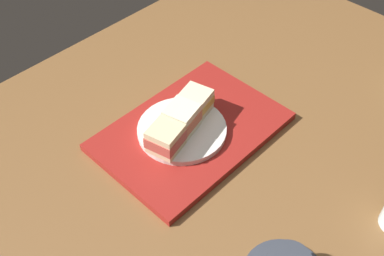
{
  "coord_description": "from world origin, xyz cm",
  "views": [
    {
      "loc": [
        55.17,
        46.34,
        76.38
      ],
      "look_at": [
        5.8,
        -1.5,
        5.0
      ],
      "focal_mm": 43.87,
      "sensor_mm": 36.0,
      "label": 1
    }
  ],
  "objects_px": {
    "sandwich_near": "(197,101)",
    "sandwich_middle": "(182,118)",
    "sandwich_far": "(165,138)",
    "sandwich_plate": "(182,130)"
  },
  "relations": [
    {
      "from": "sandwich_near",
      "to": "sandwich_middle",
      "type": "distance_m",
      "value": 0.07
    },
    {
      "from": "sandwich_near",
      "to": "sandwich_far",
      "type": "height_order",
      "value": "sandwich_far"
    },
    {
      "from": "sandwich_plate",
      "to": "sandwich_near",
      "type": "distance_m",
      "value": 0.07
    },
    {
      "from": "sandwich_near",
      "to": "sandwich_middle",
      "type": "height_order",
      "value": "sandwich_middle"
    },
    {
      "from": "sandwich_near",
      "to": "sandwich_far",
      "type": "bearing_deg",
      "value": 14.86
    },
    {
      "from": "sandwich_plate",
      "to": "sandwich_near",
      "type": "relative_size",
      "value": 2.5
    },
    {
      "from": "sandwich_near",
      "to": "sandwich_far",
      "type": "distance_m",
      "value": 0.13
    },
    {
      "from": "sandwich_near",
      "to": "sandwich_middle",
      "type": "xyz_separation_m",
      "value": [
        0.06,
        0.02,
        0.0
      ]
    },
    {
      "from": "sandwich_plate",
      "to": "sandwich_far",
      "type": "relative_size",
      "value": 2.42
    },
    {
      "from": "sandwich_plate",
      "to": "sandwich_far",
      "type": "distance_m",
      "value": 0.07
    }
  ]
}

